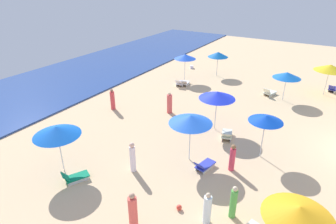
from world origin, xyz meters
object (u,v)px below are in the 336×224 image
Objects in this scene: lounge_chair_6_1 at (185,83)px; beachgoer_3 at (133,157)px; beachgoer_0 at (170,103)px; beachgoer_4 at (207,209)px; beachgoer_6 at (113,100)px; beach_ball_0 at (179,207)px; umbrella_6 at (185,57)px; umbrella_5 at (57,131)px; cooler_box_1 at (192,67)px; lounge_chair_0_0 at (204,165)px; beachgoer_1 at (133,211)px; umbrella_2 at (217,95)px; umbrella_7 at (330,68)px; beachgoer_2 at (232,158)px; umbrella_1 at (218,54)px; umbrella_0 at (191,119)px; umbrella_8 at (299,212)px; lounge_chair_3_0 at (269,92)px; beachgoer_5 at (233,203)px; lounge_chair_5_0 at (75,177)px; lounge_chair_6_0 at (181,83)px; umbrella_4 at (266,118)px; lounge_chair_7_0 at (334,89)px; umbrella_3 at (287,75)px; lounge_chair_2_0 at (227,135)px.

lounge_chair_6_1 is 0.81× the size of beachgoer_3.
beachgoer_0 is 1.06× the size of beachgoer_4.
beach_ball_0 is (-6.45, -9.35, -0.64)m from beachgoer_6.
beach_ball_0 is at bearing -152.73° from umbrella_6.
cooler_box_1 is (19.75, 2.50, -2.22)m from umbrella_5.
lounge_chair_0_0 is 0.81× the size of beachgoer_1.
umbrella_5 is 5.85× the size of cooler_box_1.
umbrella_2 reaches higher than beachgoer_6.
umbrella_7 is 1.73× the size of beachgoer_2.
umbrella_1 is 1.59× the size of beachgoer_4.
lounge_chair_6_1 is at bearing 29.19° from umbrella_0.
umbrella_8 is 1.50× the size of beachgoer_0.
lounge_chair_3_0 is 0.89× the size of beachgoer_5.
beach_ball_0 is (0.02, 1.30, -0.59)m from beachgoer_4.
umbrella_5 is 1.90× the size of lounge_chair_5_0.
beachgoer_3 is at bearing 45.10° from lounge_chair_0_0.
umbrella_8 reaches higher than cooler_box_1.
umbrella_1 is 4.01m from cooler_box_1.
umbrella_7 is at bearing -167.97° from lounge_chair_6_0.
umbrella_4 is 1.00× the size of umbrella_6.
lounge_chair_6_0 is at bearing 28.50° from beach_ball_0.
lounge_chair_7_0 is (13.33, -2.91, -2.14)m from umbrella_4.
lounge_chair_7_0 is at bearing -29.63° from umbrella_5.
umbrella_5 is 23.04m from lounge_chair_7_0.
lounge_chair_7_0 reaches higher than lounge_chair_6_1.
umbrella_5 is 8.01m from beachgoer_4.
beachgoer_0 is at bearing 135.93° from umbrella_7.
lounge_chair_6_0 is at bearing 50.41° from umbrella_4.
beachgoer_0 is (-6.94, -2.44, -1.61)m from umbrella_6.
lounge_chair_7_0 is at bearing -163.85° from lounge_chair_6_0.
cooler_box_1 is at bearing 19.71° from lounge_chair_7_0.
lounge_chair_7_0 is at bearing -67.97° from beachgoer_0.
umbrella_5 reaches higher than lounge_chair_6_1.
lounge_chair_0_0 is 14.20m from umbrella_6.
umbrella_3 reaches higher than umbrella_8.
umbrella_2 reaches higher than lounge_chair_6_0.
umbrella_2 is at bearing 151.41° from umbrella_7.
umbrella_5 is at bearing 85.20° from lounge_chair_6_0.
umbrella_7 is 14.54m from beachgoer_2.
umbrella_0 reaches higher than umbrella_3.
lounge_chair_3_0 is at bearing 162.64° from beachgoer_6.
umbrella_6 is at bearing 164.70° from cooler_box_1.
umbrella_7 reaches higher than beachgoer_6.
umbrella_3 is 0.90× the size of umbrella_7.
umbrella_8 is at bearing 107.83° from lounge_chair_7_0.
lounge_chair_5_0 is at bearing 39.98° from lounge_chair_2_0.
lounge_chair_6_1 is at bearing 43.21° from lounge_chair_7_0.
beachgoer_0 reaches higher than lounge_chair_0_0.
lounge_chair_5_0 is 2.97m from beachgoer_3.
beachgoer_5 is (-0.35, -5.48, -0.07)m from beachgoer_3.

